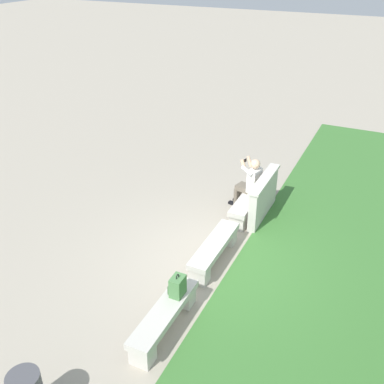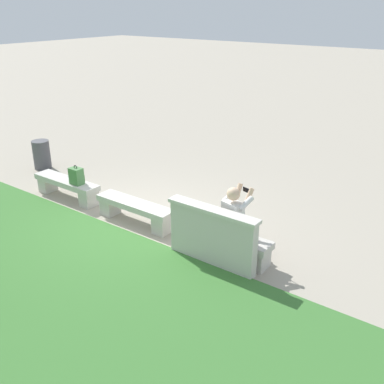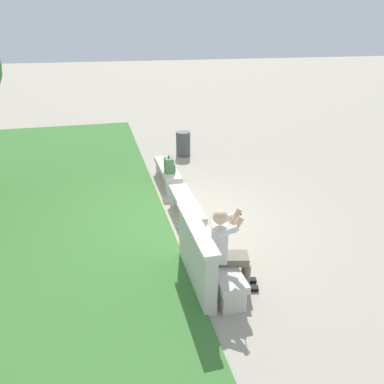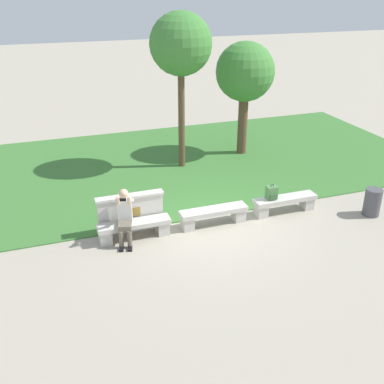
{
  "view_description": "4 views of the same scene",
  "coord_description": "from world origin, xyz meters",
  "px_view_note": "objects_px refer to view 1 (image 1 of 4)",
  "views": [
    {
      "loc": [
        6.75,
        2.73,
        5.55
      ],
      "look_at": [
        -0.64,
        -0.8,
        1.08
      ],
      "focal_mm": 42.0,
      "sensor_mm": 36.0,
      "label": 1
    },
    {
      "loc": [
        -5.66,
        5.77,
        4.05
      ],
      "look_at": [
        -1.07,
        -0.45,
        0.78
      ],
      "focal_mm": 42.0,
      "sensor_mm": 36.0,
      "label": 2
    },
    {
      "loc": [
        -6.74,
        1.6,
        3.69
      ],
      "look_at": [
        -0.33,
        -0.04,
        0.77
      ],
      "focal_mm": 35.0,
      "sensor_mm": 36.0,
      "label": 3
    },
    {
      "loc": [
        -3.86,
        -9.37,
        5.69
      ],
      "look_at": [
        -0.65,
        -0.17,
        1.1
      ],
      "focal_mm": 42.0,
      "sensor_mm": 36.0,
      "label": 4
    }
  ],
  "objects_px": {
    "bench_near": "(214,249)",
    "bench_mid": "(165,317)",
    "bench_main": "(249,202)",
    "person_photographer": "(250,181)",
    "backpack": "(177,286)"
  },
  "relations": [
    {
      "from": "bench_near",
      "to": "person_photographer",
      "type": "relative_size",
      "value": 1.34
    },
    {
      "from": "bench_main",
      "to": "bench_near",
      "type": "xyz_separation_m",
      "value": [
        2.06,
        0.0,
        0.0
      ]
    },
    {
      "from": "bench_main",
      "to": "bench_mid",
      "type": "xyz_separation_m",
      "value": [
        4.13,
        0.0,
        0.0
      ]
    },
    {
      "from": "bench_mid",
      "to": "person_photographer",
      "type": "height_order",
      "value": "person_photographer"
    },
    {
      "from": "bench_near",
      "to": "bench_mid",
      "type": "distance_m",
      "value": 2.06
    },
    {
      "from": "bench_main",
      "to": "person_photographer",
      "type": "bearing_deg",
      "value": -161.42
    },
    {
      "from": "bench_near",
      "to": "bench_mid",
      "type": "relative_size",
      "value": 1.0
    },
    {
      "from": "bench_near",
      "to": "person_photographer",
      "type": "xyz_separation_m",
      "value": [
        -2.29,
        -0.07,
        0.44
      ]
    },
    {
      "from": "bench_near",
      "to": "person_photographer",
      "type": "distance_m",
      "value": 2.33
    },
    {
      "from": "person_photographer",
      "to": "backpack",
      "type": "height_order",
      "value": "person_photographer"
    },
    {
      "from": "bench_main",
      "to": "person_photographer",
      "type": "xyz_separation_m",
      "value": [
        -0.22,
        -0.07,
        0.44
      ]
    },
    {
      "from": "bench_mid",
      "to": "bench_near",
      "type": "bearing_deg",
      "value": 180.0
    },
    {
      "from": "backpack",
      "to": "bench_mid",
      "type": "bearing_deg",
      "value": -3.52
    },
    {
      "from": "bench_main",
      "to": "bench_mid",
      "type": "distance_m",
      "value": 4.13
    },
    {
      "from": "person_photographer",
      "to": "backpack",
      "type": "relative_size",
      "value": 3.08
    }
  ]
}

